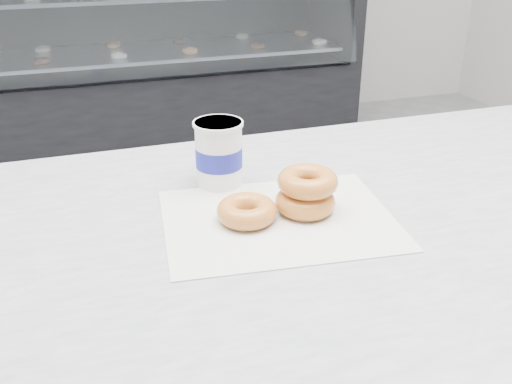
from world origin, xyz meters
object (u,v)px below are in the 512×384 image
donut_single (247,211)px  donut_stack (306,192)px  coffee_cup (219,153)px  display_case (152,66)px

donut_single → donut_stack: 0.10m
donut_stack → coffee_cup: coffee_cup is taller
coffee_cup → display_case: bearing=61.0°
display_case → coffee_cup: bearing=-95.5°
display_case → donut_single: display_case is taller
display_case → donut_single: 2.73m
donut_single → coffee_cup: coffee_cup is taller
donut_single → coffee_cup: bearing=92.0°
donut_single → coffee_cup: 0.14m
donut_single → donut_stack: (0.10, 0.00, 0.02)m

